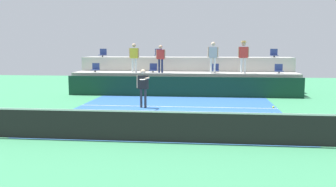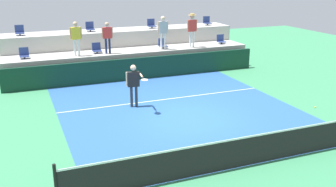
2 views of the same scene
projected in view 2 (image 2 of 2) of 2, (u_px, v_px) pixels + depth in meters
The scene contains 21 objects.
ground_plane at pixel (188, 118), 14.50m from camera, with size 40.00×40.00×0.00m, color #388456.
court_inner_paint at pixel (178, 110), 15.39m from camera, with size 9.00×10.00×0.01m, color #285693.
court_service_line at pixel (165, 99), 16.63m from camera, with size 9.00×0.06×0.00m, color white.
tennis_net at pixel (249, 150), 10.81m from camera, with size 10.48×0.08×1.07m.
sponsor_backboard at pixel (139, 68), 19.65m from camera, with size 13.00×0.16×1.10m, color #0F3323.
seating_tier_lower at pixel (131, 62), 20.78m from camera, with size 13.00×1.80×1.25m, color #ADAAA3.
seating_tier_upper at pixel (122, 48), 22.25m from camera, with size 13.00×1.80×2.10m, color #ADAAA3.
stadium_chair_lower_far_left at pixel (24, 54), 18.58m from camera, with size 0.44×0.40×0.52m.
stadium_chair_lower_left at pixel (97, 49), 19.82m from camera, with size 0.44×0.40×0.52m.
stadium_chair_lower_right at pixel (163, 44), 21.10m from camera, with size 0.44×0.40×0.52m.
stadium_chair_lower_far_right at pixel (221, 40), 22.38m from camera, with size 0.44×0.40×0.52m.
stadium_chair_upper_far_left at pixel (20, 31), 19.90m from camera, with size 0.44×0.40×0.52m.
stadium_chair_upper_left at pixel (90, 27), 21.18m from camera, with size 0.44×0.40×0.52m.
stadium_chair_upper_right at pixel (151, 24), 22.44m from camera, with size 0.44×0.40×0.52m.
stadium_chair_upper_far_right at pixel (207, 21), 23.72m from camera, with size 0.44×0.40×0.52m.
tennis_player at pixel (134, 81), 15.41m from camera, with size 0.60×1.25×1.73m.
spectator_leaning_on_rail at pixel (76, 35), 18.87m from camera, with size 0.59×0.23×1.68m.
spectator_in_grey at pixel (107, 35), 19.44m from camera, with size 0.57×0.23×1.59m.
spectator_in_white at pixel (163, 29), 20.46m from camera, with size 0.61×0.24×1.76m.
spectator_with_hat at pixel (192, 26), 21.04m from camera, with size 0.62×0.46×1.83m.
tennis_ball at pixel (315, 107), 13.06m from camera, with size 0.07×0.07×0.07m.
Camera 2 is at (-5.75, -12.30, 5.23)m, focal length 41.68 mm.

